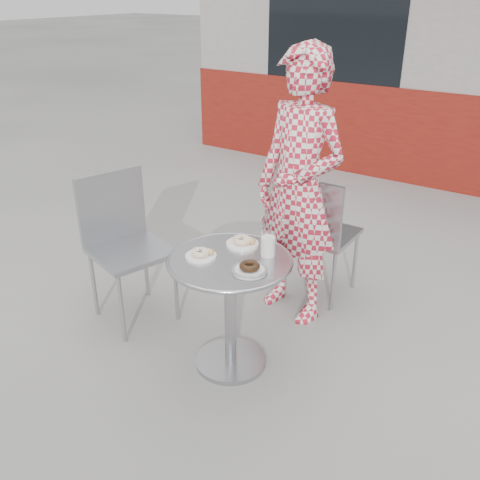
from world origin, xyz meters
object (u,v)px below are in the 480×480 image
Objects in this scene: seated_person at (299,190)px; plate_checker at (250,269)px; chair_far at (320,258)px; milk_cup at (268,245)px; bistro_table at (230,286)px; plate_near at (201,254)px; plate_far at (243,242)px; chair_left at (133,277)px.

plate_checker is at bearing -66.63° from seated_person.
milk_cup is (0.09, -0.85, 0.46)m from chair_far.
plate_checker is (0.14, -0.76, -0.16)m from seated_person.
bistro_table is at bearing 161.48° from plate_checker.
milk_cup is at bearing 45.61° from bistro_table.
plate_checker is at bearing -18.52° from bistro_table.
plate_checker is at bearing 2.12° from plate_near.
chair_far is 4.92× the size of plate_far.
milk_cup is (0.94, 0.09, 0.45)m from chair_left.
plate_far is at bearing -83.10° from seated_person.
bistro_table is 3.73× the size of plate_checker.
chair_far is 1.15m from plate_near.
milk_cup is at bearing 95.56° from chair_far.
chair_left is at bearing -174.23° from milk_cup.
seated_person is at bearing 78.41° from plate_near.
plate_checker is (0.16, -0.05, 0.18)m from bistro_table.
seated_person reaches higher than plate_far.
seated_person reaches higher than milk_cup.
bistro_table is 0.40× the size of seated_person.
chair_left is 1.04m from milk_cup.
bistro_table is 0.24m from plate_checker.
bistro_table is at bearing 24.66° from plate_near.
plate_far is (0.76, 0.13, 0.40)m from chair_left.
plate_near is (-0.14, -0.06, 0.18)m from bistro_table.
milk_cup is at bearing -64.48° from seated_person.
plate_near is (0.66, -0.11, 0.40)m from chair_left.
seated_person reaches higher than plate_near.
seated_person reaches higher than plate_checker.
bistro_table is 0.72× the size of chair_left.
chair_far reaches higher than milk_cup.
chair_far is at bearing 95.74° from milk_cup.
chair_far is at bearing 83.40° from plate_far.
milk_cup reaches higher than plate_far.
plate_near is at bearing -177.88° from plate_checker.
plate_checker is at bearing 95.26° from chair_far.
plate_far is 0.26m from plate_near.
bistro_table is at bearing 86.52° from chair_far.
chair_far is at bearing 86.71° from bistro_table.
chair_left reaches higher than chair_far.
chair_left is 0.55× the size of seated_person.
milk_cup reaches higher than plate_near.
bistro_table is at bearing -134.39° from milk_cup.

